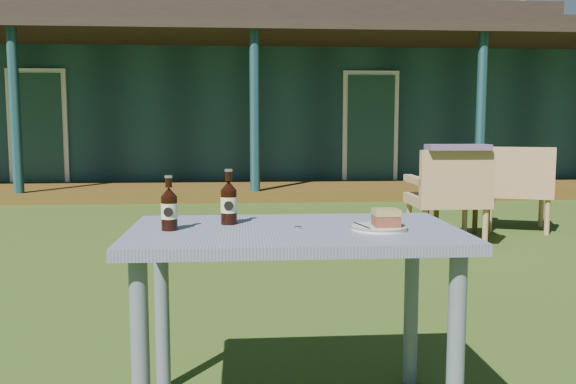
{
  "coord_description": "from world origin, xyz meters",
  "views": [
    {
      "loc": [
        -0.19,
        -3.79,
        1.1
      ],
      "look_at": [
        0.0,
        -1.3,
        0.82
      ],
      "focal_mm": 38.0,
      "sensor_mm": 36.0,
      "label": 1
    }
  ],
  "objects": [
    {
      "name": "side_table",
      "position": [
        1.91,
        1.98,
        0.34
      ],
      "size": [
        0.6,
        0.4,
        0.4
      ],
      "color": "#533A14",
      "rests_on": "ground"
    },
    {
      "name": "armchair_left",
      "position": [
        1.69,
        1.55,
        0.49
      ],
      "size": [
        0.65,
        0.61,
        0.88
      ],
      "color": "tan",
      "rests_on": "ground"
    },
    {
      "name": "armchair_right",
      "position": [
        2.65,
        2.25,
        0.49
      ],
      "size": [
        0.82,
        0.79,
        0.87
      ],
      "color": "tan",
      "rests_on": "ground"
    },
    {
      "name": "cola_bottle_far",
      "position": [
        -0.45,
        -1.61,
        0.8
      ],
      "size": [
        0.06,
        0.06,
        0.2
      ],
      "color": "black",
      "rests_on": "cafe_table"
    },
    {
      "name": "cake_slice",
      "position": [
        0.32,
        -1.66,
        0.77
      ],
      "size": [
        0.09,
        0.09,
        0.06
      ],
      "color": "brown",
      "rests_on": "plate"
    },
    {
      "name": "tree_mid",
      "position": [
        3.0,
        18.5,
        4.75
      ],
      "size": [
        0.28,
        0.28,
        9.5
      ],
      "primitive_type": "cylinder",
      "color": "brown",
      "rests_on": "ground"
    },
    {
      "name": "cola_bottle_near",
      "position": [
        -0.24,
        -1.49,
        0.8
      ],
      "size": [
        0.06,
        0.06,
        0.21
      ],
      "color": "black",
      "rests_on": "cafe_table"
    },
    {
      "name": "bottle_cap",
      "position": [
        0.01,
        -1.61,
        0.72
      ],
      "size": [
        0.03,
        0.03,
        0.01
      ],
      "primitive_type": "cylinder",
      "color": "silver",
      "rests_on": "cafe_table"
    },
    {
      "name": "cafe_table",
      "position": [
        0.0,
        -1.6,
        0.62
      ],
      "size": [
        1.2,
        0.7,
        0.72
      ],
      "color": "slate",
      "rests_on": "ground"
    },
    {
      "name": "floral_throw",
      "position": [
        1.68,
        1.38,
        0.9
      ],
      "size": [
        0.55,
        0.2,
        0.05
      ],
      "primitive_type": "cube",
      "rotation": [
        0.0,
        0.0,
        3.14
      ],
      "color": "#5C476E",
      "rests_on": "armchair_left"
    },
    {
      "name": "fork",
      "position": [
        0.24,
        -1.66,
        0.74
      ],
      "size": [
        0.04,
        0.14,
        0.0
      ],
      "primitive_type": "cube",
      "rotation": [
        0.0,
        0.0,
        0.22
      ],
      "color": "silver",
      "rests_on": "plate"
    },
    {
      "name": "ground",
      "position": [
        0.0,
        0.0,
        0.0
      ],
      "size": [
        80.0,
        80.0,
        0.0
      ],
      "primitive_type": "plane",
      "color": "#334916"
    },
    {
      "name": "plate",
      "position": [
        0.3,
        -1.65,
        0.73
      ],
      "size": [
        0.2,
        0.2,
        0.01
      ],
      "color": "silver",
      "rests_on": "cafe_table"
    },
    {
      "name": "pavilion",
      "position": [
        -0.0,
        9.39,
        1.61
      ],
      "size": [
        15.8,
        8.3,
        3.45
      ],
      "color": "#153338",
      "rests_on": "ground"
    }
  ]
}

